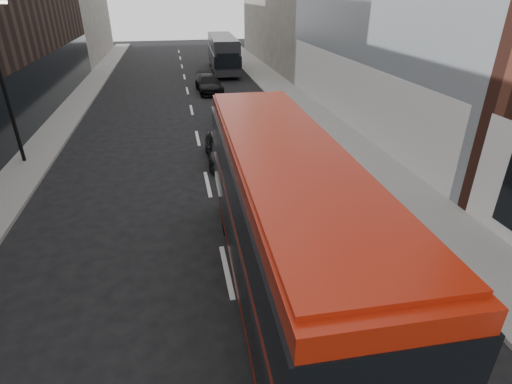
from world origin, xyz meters
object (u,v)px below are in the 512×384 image
street_lamp (2,73)px  car_b (230,117)px  car_c (209,84)px  car_a (223,147)px  red_bus (283,219)px  grey_bus (223,53)px

street_lamp → car_b: size_ratio=1.84×
street_lamp → car_c: bearing=52.9°
car_a → street_lamp: bearing=171.9°
street_lamp → red_bus: street_lamp is taller
street_lamp → red_bus: (9.50, -11.35, -1.78)m
grey_bus → car_b: (-1.97, -18.41, -1.17)m
grey_bus → car_a: grey_bus is taller
car_a → grey_bus: bearing=83.6°
red_bus → car_b: bearing=88.5°
red_bus → car_c: bearing=90.4°
car_a → car_c: car_a is taller
red_bus → car_a: 10.05m
red_bus → car_a: red_bus is taller
grey_bus → car_b: grey_bus is taller
red_bus → car_c: red_bus is taller
grey_bus → car_b: size_ratio=2.76×
red_bus → car_b: (0.78, 15.05, -1.77)m
red_bus → grey_bus: size_ratio=1.03×
red_bus → car_c: 24.58m
grey_bus → car_c: size_ratio=2.30×
car_b → car_c: 9.47m
car_c → car_b: bearing=-91.1°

